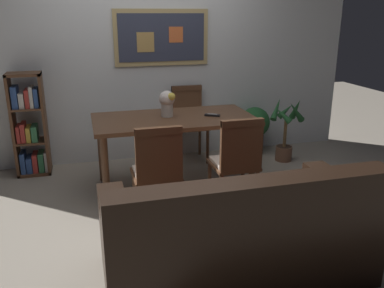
{
  "coord_description": "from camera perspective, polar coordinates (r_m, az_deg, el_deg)",
  "views": [
    {
      "loc": [
        -0.78,
        -3.44,
        1.77
      ],
      "look_at": [
        0.12,
        -0.12,
        0.65
      ],
      "focal_mm": 38.03,
      "sensor_mm": 36.0,
      "label": 1
    }
  ],
  "objects": [
    {
      "name": "potted_ivy",
      "position": [
        5.36,
        8.77,
        2.42
      ],
      "size": [
        0.39,
        0.39,
        0.62
      ],
      "color": "#4C4742",
      "rests_on": "ground_plane"
    },
    {
      "name": "bookshelf",
      "position": [
        4.89,
        -21.76,
        1.95
      ],
      "size": [
        0.36,
        0.28,
        1.15
      ],
      "color": "brown",
      "rests_on": "ground_plane"
    },
    {
      "name": "dining_chair_near_left",
      "position": [
        3.41,
        -4.89,
        -3.27
      ],
      "size": [
        0.4,
        0.41,
        0.91
      ],
      "color": "brown",
      "rests_on": "ground_plane"
    },
    {
      "name": "dining_chair_far_right",
      "position": [
        5.03,
        -0.46,
        3.81
      ],
      "size": [
        0.4,
        0.41,
        0.91
      ],
      "color": "brown",
      "rests_on": "ground_plane"
    },
    {
      "name": "tv_remote",
      "position": [
        4.2,
        2.87,
        4.07
      ],
      "size": [
        0.16,
        0.12,
        0.02
      ],
      "color": "black",
      "rests_on": "dining_table"
    },
    {
      "name": "ground_plane",
      "position": [
        3.95,
        -2.2,
        -8.65
      ],
      "size": [
        12.0,
        12.0,
        0.0
      ],
      "primitive_type": "plane",
      "color": "gray"
    },
    {
      "name": "flower_vase",
      "position": [
        4.16,
        -3.51,
        5.96
      ],
      "size": [
        0.17,
        0.18,
        0.27
      ],
      "color": "beige",
      "rests_on": "dining_table"
    },
    {
      "name": "dining_table",
      "position": [
        4.18,
        -2.51,
        2.49
      ],
      "size": [
        1.63,
        0.85,
        0.75
      ],
      "color": "brown",
      "rests_on": "ground_plane"
    },
    {
      "name": "dining_chair_near_right",
      "position": [
        3.65,
        6.3,
        -1.87
      ],
      "size": [
        0.4,
        0.41,
        0.91
      ],
      "color": "brown",
      "rests_on": "ground_plane"
    },
    {
      "name": "potted_palm",
      "position": [
        5.12,
        13.02,
        1.77
      ],
      "size": [
        0.41,
        0.43,
        0.81
      ],
      "color": "brown",
      "rests_on": "ground_plane"
    },
    {
      "name": "leather_couch",
      "position": [
        2.84,
        6.47,
        -13.01
      ],
      "size": [
        1.8,
        0.84,
        0.84
      ],
      "color": "black",
      "rests_on": "ground_plane"
    },
    {
      "name": "wall_back_with_painting",
      "position": [
        5.03,
        -6.36,
        12.56
      ],
      "size": [
        5.2,
        0.14,
        2.6
      ],
      "color": "silver",
      "rests_on": "ground_plane"
    }
  ]
}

